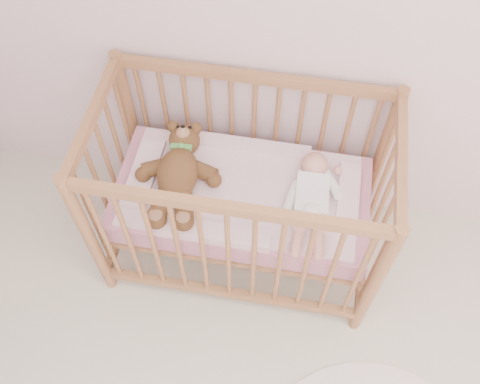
# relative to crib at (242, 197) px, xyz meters

# --- Properties ---
(wall_back) EXTENTS (4.00, 0.02, 2.70)m
(wall_back) POSITION_rel_crib_xyz_m (0.39, 0.40, 0.85)
(wall_back) COLOR silver
(wall_back) RESTS_ON floor
(crib) EXTENTS (1.36, 0.76, 1.00)m
(crib) POSITION_rel_crib_xyz_m (0.00, 0.00, 0.00)
(crib) COLOR #A56E46
(crib) RESTS_ON floor
(mattress) EXTENTS (1.22, 0.62, 0.13)m
(mattress) POSITION_rel_crib_xyz_m (0.00, 0.00, -0.01)
(mattress) COLOR pink
(mattress) RESTS_ON crib
(blanket) EXTENTS (1.10, 0.58, 0.06)m
(blanket) POSITION_rel_crib_xyz_m (0.00, 0.00, 0.06)
(blanket) COLOR #F9ABBB
(blanket) RESTS_ON mattress
(baby) EXTENTS (0.30, 0.59, 0.14)m
(baby) POSITION_rel_crib_xyz_m (0.33, -0.02, 0.14)
(baby) COLOR white
(baby) RESTS_ON blanket
(teddy_bear) EXTENTS (0.47, 0.64, 0.17)m
(teddy_bear) POSITION_rel_crib_xyz_m (-0.30, -0.02, 0.15)
(teddy_bear) COLOR brown
(teddy_bear) RESTS_ON blanket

